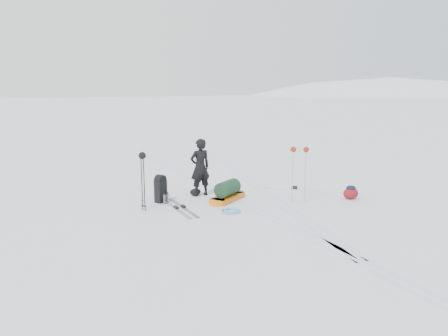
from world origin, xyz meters
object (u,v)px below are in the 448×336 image
Objects in this scene: pulk_sled at (228,193)px; expedition_rucksack at (161,189)px; skier at (200,167)px; ski_poles_black at (142,163)px.

expedition_rucksack is at bearing 124.96° from pulk_sled.
pulk_sled is 1.75× the size of expedition_rucksack.
skier reaches higher than expedition_rucksack.
skier is at bearing -23.74° from expedition_rucksack.
skier reaches higher than pulk_sled.
pulk_sled is 2.60m from ski_poles_black.
expedition_rucksack is 0.54× the size of ski_poles_black.
expedition_rucksack is at bearing 2.86° from skier.
skier is 1.16m from pulk_sled.
ski_poles_black is (-2.39, -0.04, 1.04)m from pulk_sled.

